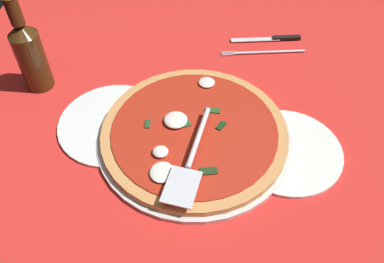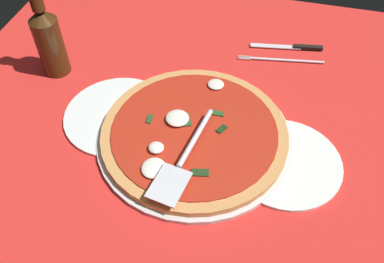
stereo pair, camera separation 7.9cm
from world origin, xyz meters
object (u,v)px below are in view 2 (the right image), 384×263
Objects in this scene: dinner_plate_right at (119,115)px; pizza_server at (184,158)px; pizza at (192,132)px; dinner_plate_left at (285,163)px; place_setting_near at (287,54)px; beer_bottle at (49,39)px.

pizza_server is at bearing 148.66° from dinner_plate_right.
pizza_server reaches higher than pizza.
dinner_plate_left is 35.10cm from dinner_plate_right.
place_setting_near is (-15.81, -31.44, -1.73)cm from pizza.
dinner_plate_right is at bearing 151.54° from beer_bottle.
place_setting_near is at bearing 168.82° from pizza_server.
pizza is (18.70, -1.68, 1.59)cm from dinner_plate_left.
dinner_plate_right is at bearing -7.02° from pizza.
beer_bottle reaches higher than dinner_plate_right.
place_setting_near is (2.90, -33.12, -0.14)cm from dinner_plate_left.
pizza is 8.71cm from pizza_server.
pizza_server is 1.09× the size of place_setting_near.
dinner_plate_left is at bearing 173.99° from dinner_plate_right.
place_setting_near is 0.92× the size of beer_bottle.
dinner_plate_right is 16.41cm from pizza.
place_setting_near is at bearing -137.39° from dinner_plate_right.
pizza is at bearing 54.28° from place_setting_near.
beer_bottle is (35.97, -20.63, 4.51)cm from pizza_server.
pizza is at bearing -165.23° from pizza_server.
pizza_server is (-0.76, 8.34, 2.42)cm from pizza.
dinner_plate_right is 20.27cm from pizza_server.
beer_bottle reaches higher than dinner_plate_left.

